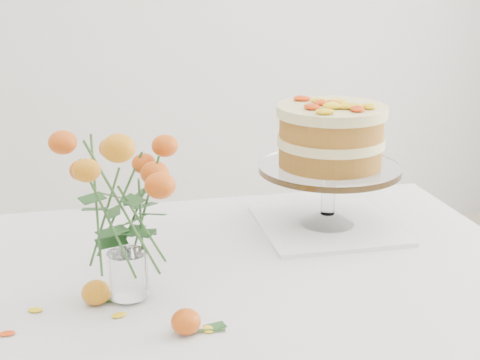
# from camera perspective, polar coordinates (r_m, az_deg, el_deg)

# --- Properties ---
(table) EXTENTS (1.43, 0.93, 0.76)m
(table) POSITION_cam_1_polar(r_m,az_deg,el_deg) (1.31, -4.98, -11.97)
(table) COLOR tan
(table) RESTS_ON ground
(napkin) EXTENTS (0.31, 0.31, 0.01)m
(napkin) POSITION_cam_1_polar(r_m,az_deg,el_deg) (1.54, 7.43, -3.82)
(napkin) COLOR white
(napkin) RESTS_ON table
(cake_stand) EXTENTS (0.32, 0.32, 0.28)m
(cake_stand) POSITION_cam_1_polar(r_m,az_deg,el_deg) (1.48, 7.73, 3.21)
(cake_stand) COLOR white
(cake_stand) RESTS_ON napkin
(rose_vase) EXTENTS (0.30, 0.30, 0.36)m
(rose_vase) POSITION_cam_1_polar(r_m,az_deg,el_deg) (1.15, -9.93, -0.70)
(rose_vase) COLOR white
(rose_vase) RESTS_ON table
(loose_rose_near) EXTENTS (0.09, 0.05, 0.04)m
(loose_rose_near) POSITION_cam_1_polar(r_m,az_deg,el_deg) (1.22, -12.16, -9.37)
(loose_rose_near) COLOR orange
(loose_rose_near) RESTS_ON table
(loose_rose_far) EXTENTS (0.09, 0.05, 0.04)m
(loose_rose_far) POSITION_cam_1_polar(r_m,az_deg,el_deg) (1.11, -4.61, -11.96)
(loose_rose_far) COLOR #CA4409
(loose_rose_far) RESTS_ON table
(stray_petal_a) EXTENTS (0.03, 0.02, 0.00)m
(stray_petal_a) POSITION_cam_1_polar(r_m,az_deg,el_deg) (1.18, -10.30, -11.30)
(stray_petal_a) COLOR yellow
(stray_petal_a) RESTS_ON table
(stray_petal_b) EXTENTS (0.03, 0.02, 0.00)m
(stray_petal_b) POSITION_cam_1_polar(r_m,az_deg,el_deg) (1.15, -5.10, -11.84)
(stray_petal_b) COLOR yellow
(stray_petal_b) RESTS_ON table
(stray_petal_c) EXTENTS (0.03, 0.02, 0.00)m
(stray_petal_c) POSITION_cam_1_polar(r_m,az_deg,el_deg) (1.12, -2.73, -12.64)
(stray_petal_c) COLOR yellow
(stray_petal_c) RESTS_ON table
(stray_petal_d) EXTENTS (0.03, 0.02, 0.00)m
(stray_petal_d) POSITION_cam_1_polar(r_m,az_deg,el_deg) (1.23, -17.07, -10.58)
(stray_petal_d) COLOR yellow
(stray_petal_d) RESTS_ON table
(stray_petal_e) EXTENTS (0.03, 0.02, 0.00)m
(stray_petal_e) POSITION_cam_1_polar(r_m,az_deg,el_deg) (1.17, -19.27, -12.28)
(stray_petal_e) COLOR yellow
(stray_petal_e) RESTS_ON table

